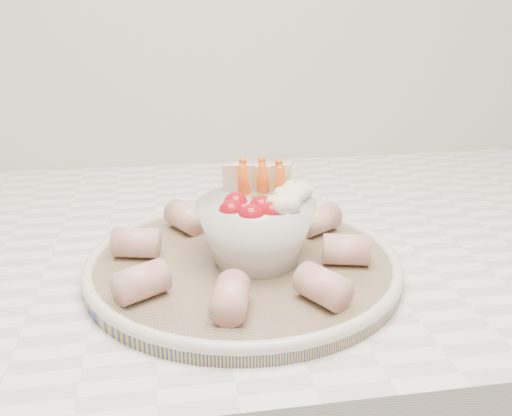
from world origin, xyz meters
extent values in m
cube|color=white|center=(0.00, 1.45, 0.90)|extent=(2.04, 0.62, 0.04)
cylinder|color=navy|center=(-0.14, 1.34, 0.93)|extent=(0.42, 0.42, 0.01)
torus|color=silver|center=(-0.14, 1.34, 0.94)|extent=(0.32, 0.32, 0.01)
sphere|color=#A90A15|center=(-0.15, 1.33, 0.99)|extent=(0.02, 0.02, 0.02)
sphere|color=#A90A15|center=(-0.14, 1.31, 0.99)|extent=(0.02, 0.02, 0.02)
sphere|color=#A90A15|center=(-0.11, 1.32, 0.99)|extent=(0.02, 0.02, 0.02)
sphere|color=#A90A15|center=(-0.15, 1.35, 0.99)|extent=(0.02, 0.02, 0.02)
sphere|color=#A90A15|center=(-0.12, 1.33, 0.99)|extent=(0.02, 0.02, 0.02)
sphere|color=#A90A15|center=(-0.10, 1.33, 0.99)|extent=(0.02, 0.02, 0.02)
sphere|color=#496E24|center=(-0.12, 1.36, 0.99)|extent=(0.02, 0.02, 0.02)
cone|color=#DB5514|center=(-0.13, 1.37, 1.00)|extent=(0.03, 0.03, 0.06)
cone|color=#DB5514|center=(-0.11, 1.37, 1.00)|extent=(0.02, 0.03, 0.06)
cone|color=#DB5514|center=(-0.10, 1.36, 1.00)|extent=(0.02, 0.03, 0.06)
sphere|color=white|center=(-0.09, 1.34, 1.00)|extent=(0.03, 0.03, 0.03)
sphere|color=white|center=(-0.10, 1.32, 1.00)|extent=(0.03, 0.03, 0.03)
sphere|color=white|center=(-0.08, 1.35, 1.00)|extent=(0.03, 0.03, 0.03)
cube|color=#F6F1BF|center=(-0.12, 1.38, 1.00)|extent=(0.04, 0.03, 0.04)
cube|color=#F6F1BF|center=(-0.10, 1.38, 1.00)|extent=(0.04, 0.01, 0.04)
cube|color=#F6F1BF|center=(-0.14, 1.38, 1.00)|extent=(0.04, 0.01, 0.04)
cylinder|color=#BA5755|center=(-0.04, 1.32, 0.95)|extent=(0.05, 0.04, 0.03)
cylinder|color=#BA5755|center=(-0.05, 1.40, 0.95)|extent=(0.05, 0.05, 0.03)
cylinder|color=#BA5755|center=(-0.11, 1.46, 0.95)|extent=(0.04, 0.05, 0.03)
cylinder|color=#BA5755|center=(-0.19, 1.43, 0.95)|extent=(0.05, 0.05, 0.03)
cylinder|color=#BA5755|center=(-0.25, 1.37, 0.95)|extent=(0.05, 0.04, 0.03)
cylinder|color=#BA5755|center=(-0.24, 1.28, 0.95)|extent=(0.05, 0.05, 0.03)
cylinder|color=#BA5755|center=(-0.16, 1.24, 0.95)|extent=(0.04, 0.05, 0.03)
cylinder|color=#BA5755|center=(-0.08, 1.25, 0.95)|extent=(0.05, 0.05, 0.03)
camera|label=1|loc=(-0.21, 0.83, 1.19)|focal=40.00mm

